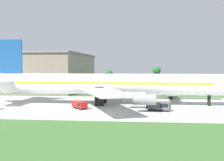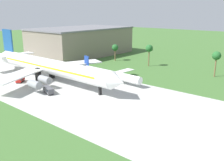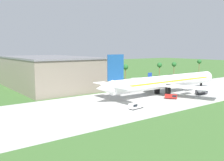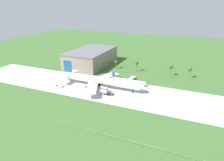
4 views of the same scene
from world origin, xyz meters
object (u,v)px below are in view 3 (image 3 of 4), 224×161
object	(u,v)px
jet_airliner	(165,82)
terminal_building	(48,72)
regional_aircraft	(168,82)
catering_van	(136,106)
baggage_tug	(202,92)
fuel_truck	(171,96)

from	to	relation	value
jet_airliner	terminal_building	distance (m)	62.56
regional_aircraft	catering_van	distance (m)	56.40
regional_aircraft	terminal_building	world-z (taller)	terminal_building
regional_aircraft	jet_airliner	bearing A→B (deg)	-141.93
regional_aircraft	terminal_building	distance (m)	65.82
baggage_tug	terminal_building	xyz separation A→B (m)	(-49.03, 61.73, 7.19)
jet_airliner	catering_van	world-z (taller)	jet_airliner
regional_aircraft	catering_van	bearing A→B (deg)	-150.48
fuel_truck	terminal_building	distance (m)	67.42
regional_aircraft	fuel_truck	size ratio (longest dim) A/B	5.89
jet_airliner	terminal_building	bearing A→B (deg)	124.19
regional_aircraft	baggage_tug	size ratio (longest dim) A/B	4.96
baggage_tug	terminal_building	bearing A→B (deg)	128.46
catering_van	terminal_building	distance (m)	64.98
regional_aircraft	baggage_tug	world-z (taller)	regional_aircraft
baggage_tug	catering_van	distance (m)	43.73
jet_airliner	fuel_truck	world-z (taller)	jet_airliner
regional_aircraft	fuel_truck	xyz separation A→B (m)	(-25.44, -23.84, -1.74)
jet_airliner	terminal_building	world-z (taller)	jet_airliner
jet_airliner	baggage_tug	bearing A→B (deg)	-35.77
baggage_tug	terminal_building	distance (m)	79.16
regional_aircraft	catering_van	size ratio (longest dim) A/B	4.80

